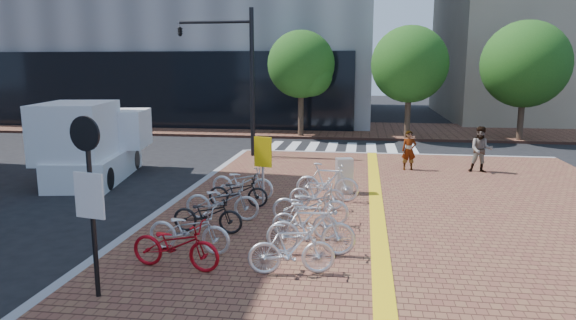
% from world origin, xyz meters
% --- Properties ---
extents(ground, '(120.00, 120.00, 0.00)m').
position_xyz_m(ground, '(0.00, 0.00, 0.00)').
color(ground, black).
rests_on(ground, ground).
extents(kerb_north, '(14.00, 0.25, 0.15)m').
position_xyz_m(kerb_north, '(3.00, 12.00, 0.08)').
color(kerb_north, gray).
rests_on(kerb_north, ground).
extents(far_sidewalk, '(70.00, 8.00, 0.15)m').
position_xyz_m(far_sidewalk, '(0.00, 21.00, 0.07)').
color(far_sidewalk, brown).
rests_on(far_sidewalk, ground).
extents(crosswalk, '(7.50, 4.00, 0.01)m').
position_xyz_m(crosswalk, '(0.50, 14.00, 0.01)').
color(crosswalk, silver).
rests_on(crosswalk, ground).
extents(street_trees, '(16.20, 4.60, 6.35)m').
position_xyz_m(street_trees, '(5.04, 17.45, 4.10)').
color(street_trees, '#38281E').
rests_on(street_trees, far_sidewalk).
extents(bike_0, '(1.96, 0.91, 0.99)m').
position_xyz_m(bike_0, '(-2.08, -2.44, 0.65)').
color(bike_0, '#B80D18').
rests_on(bike_0, sidewalk).
extents(bike_1, '(1.98, 0.90, 1.00)m').
position_xyz_m(bike_1, '(-2.12, -1.50, 0.65)').
color(bike_1, silver).
rests_on(bike_1, sidewalk).
extents(bike_2, '(1.76, 0.65, 0.92)m').
position_xyz_m(bike_2, '(-2.11, -0.17, 0.61)').
color(bike_2, black).
rests_on(bike_2, sidewalk).
extents(bike_3, '(1.97, 0.71, 1.03)m').
position_xyz_m(bike_3, '(-2.05, 0.91, 0.67)').
color(bike_3, silver).
rests_on(bike_3, sidewalk).
extents(bike_4, '(1.74, 0.67, 0.90)m').
position_xyz_m(bike_4, '(-1.94, 2.19, 0.60)').
color(bike_4, black).
rests_on(bike_4, sidewalk).
extents(bike_5, '(2.06, 0.98, 1.04)m').
position_xyz_m(bike_5, '(-2.03, 3.12, 0.67)').
color(bike_5, white).
rests_on(bike_5, sidewalk).
extents(bike_6, '(1.77, 0.80, 1.03)m').
position_xyz_m(bike_6, '(0.25, -2.38, 0.66)').
color(bike_6, silver).
rests_on(bike_6, sidewalk).
extents(bike_7, '(1.94, 0.65, 1.15)m').
position_xyz_m(bike_7, '(0.51, -1.31, 0.73)').
color(bike_7, silver).
rests_on(bike_7, sidewalk).
extents(bike_8, '(1.60, 0.52, 0.95)m').
position_xyz_m(bike_8, '(0.28, -0.30, 0.62)').
color(bike_8, silver).
rests_on(bike_8, sidewalk).
extents(bike_9, '(1.98, 0.73, 1.03)m').
position_xyz_m(bike_9, '(0.28, 0.86, 0.67)').
color(bike_9, silver).
rests_on(bike_9, sidewalk).
extents(bike_10, '(1.57, 0.47, 0.94)m').
position_xyz_m(bike_10, '(0.32, 2.22, 0.62)').
color(bike_10, silver).
rests_on(bike_10, sidewalk).
extents(bike_11, '(1.95, 0.75, 1.14)m').
position_xyz_m(bike_11, '(0.54, 3.22, 0.72)').
color(bike_11, silver).
rests_on(bike_11, sidewalk).
extents(pedestrian_a, '(0.60, 0.43, 1.53)m').
position_xyz_m(pedestrian_a, '(3.34, 8.28, 0.91)').
color(pedestrian_a, gray).
rests_on(pedestrian_a, sidewalk).
extents(pedestrian_b, '(0.94, 0.78, 1.75)m').
position_xyz_m(pedestrian_b, '(5.99, 8.22, 1.02)').
color(pedestrian_b, '#464959').
rests_on(pedestrian_b, sidewalk).
extents(utility_box, '(0.59, 0.49, 1.12)m').
position_xyz_m(utility_box, '(1.01, 4.27, 0.71)').
color(utility_box, silver).
rests_on(utility_box, sidewalk).
extents(yellow_sign, '(0.54, 0.20, 2.00)m').
position_xyz_m(yellow_sign, '(-1.27, 2.47, 1.54)').
color(yellow_sign, '#B7B7BC').
rests_on(yellow_sign, sidewalk).
extents(notice_sign, '(0.59, 0.19, 3.20)m').
position_xyz_m(notice_sign, '(-2.99, -3.88, 2.17)').
color(notice_sign, black).
rests_on(notice_sign, sidewalk).
extents(traffic_light_pole, '(3.45, 1.33, 6.43)m').
position_xyz_m(traffic_light_pole, '(-4.79, 10.50, 4.59)').
color(traffic_light_pole, black).
rests_on(traffic_light_pole, sidewalk).
extents(box_truck, '(3.02, 5.29, 2.88)m').
position_xyz_m(box_truck, '(-8.16, 5.54, 1.36)').
color(box_truck, white).
rests_on(box_truck, ground).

